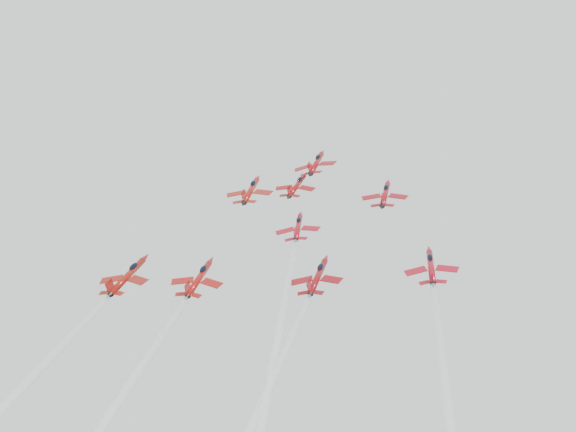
# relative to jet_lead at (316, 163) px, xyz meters

# --- Properties ---
(jet_lead) EXTENTS (10.11, 12.30, 9.78)m
(jet_lead) POSITION_rel_jet_lead_xyz_m (0.00, 0.00, 0.00)
(jet_lead) COLOR #9F0F13
(jet_row2_left) EXTENTS (10.37, 12.61, 10.03)m
(jet_row2_left) POSITION_rel_jet_lead_xyz_m (-12.22, -9.38, -7.39)
(jet_row2_left) COLOR #A61C0F
(jet_row2_center) EXTENTS (8.93, 10.87, 8.64)m
(jet_row2_center) POSITION_rel_jet_lead_xyz_m (-2.17, -8.68, -6.85)
(jet_row2_center) COLOR #9F0F0F
(jet_row2_right) EXTENTS (9.04, 11.00, 8.75)m
(jet_row2_right) POSITION_rel_jet_lead_xyz_m (17.10, -13.63, -10.75)
(jet_row2_right) COLOR #A40F18
(jet_center) EXTENTS (8.52, 73.59, 58.33)m
(jet_center) POSITION_rel_jet_lead_xyz_m (2.00, -55.24, -43.62)
(jet_center) COLOR #B0101F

